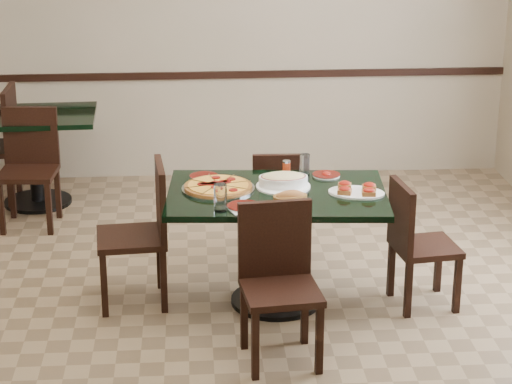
{
  "coord_description": "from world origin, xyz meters",
  "views": [
    {
      "loc": [
        -0.25,
        -5.65,
        2.79
      ],
      "look_at": [
        0.15,
        0.0,
        0.8
      ],
      "focal_mm": 70.0,
      "sensor_mm": 36.0,
      "label": 1
    }
  ],
  "objects": [
    {
      "name": "back_table",
      "position": [
        -1.49,
        2.1,
        0.52
      ],
      "size": [
        1.02,
        0.76,
        0.75
      ],
      "rotation": [
        0.0,
        0.0,
        0.04
      ],
      "color": "black",
      "rests_on": "floor"
    },
    {
      "name": "main_table",
      "position": [
        0.28,
        0.12,
        0.57
      ],
      "size": [
        1.4,
        0.96,
        0.75
      ],
      "rotation": [
        0.0,
        0.0,
        -0.07
      ],
      "color": "black",
      "rests_on": "floor"
    },
    {
      "name": "pepper_shaker",
      "position": [
        0.38,
        0.47,
        0.8
      ],
      "size": [
        0.05,
        0.05,
        0.09
      ],
      "color": "red",
      "rests_on": "main_table"
    },
    {
      "name": "back_chair_near",
      "position": [
        -1.46,
        1.67,
        0.5
      ],
      "size": [
        0.44,
        0.44,
        0.89
      ],
      "rotation": [
        0.0,
        0.0,
        -0.07
      ],
      "color": "black",
      "rests_on": "floor"
    },
    {
      "name": "side_plate_near",
      "position": [
        0.07,
        -0.14,
        0.76
      ],
      "size": [
        0.2,
        0.2,
        0.02
      ],
      "rotation": [
        0.0,
        0.0,
        0.05
      ],
      "color": "white",
      "rests_on": "main_table"
    },
    {
      "name": "room_shell",
      "position": [
        1.02,
        1.73,
        1.17
      ],
      "size": [
        5.5,
        5.5,
        5.5
      ],
      "color": "silver",
      "rests_on": "floor"
    },
    {
      "name": "side_plate_far_l",
      "position": [
        -0.16,
        0.43,
        0.76
      ],
      "size": [
        0.19,
        0.19,
        0.02
      ],
      "rotation": [
        0.0,
        0.0,
        0.09
      ],
      "color": "white",
      "rests_on": "main_table"
    },
    {
      "name": "chair_right",
      "position": [
        1.14,
        0.03,
        0.45
      ],
      "size": [
        0.43,
        0.43,
        0.82
      ],
      "rotation": [
        0.0,
        0.0,
        1.7
      ],
      "color": "black",
      "rests_on": "floor"
    },
    {
      "name": "bruschetta_platter",
      "position": [
        0.77,
        0.05,
        0.77
      ],
      "size": [
        0.4,
        0.33,
        0.05
      ],
      "rotation": [
        0.0,
        0.0,
        -0.3
      ],
      "color": "white",
      "rests_on": "main_table"
    },
    {
      "name": "water_glass_b",
      "position": [
        -0.07,
        -0.19,
        0.83
      ],
      "size": [
        0.08,
        0.08,
        0.16
      ],
      "primitive_type": "cylinder",
      "color": "silver",
      "rests_on": "main_table"
    },
    {
      "name": "water_glass_a",
      "position": [
        0.49,
        0.44,
        0.82
      ],
      "size": [
        0.07,
        0.07,
        0.14
      ],
      "primitive_type": "cylinder",
      "color": "silver",
      "rests_on": "main_table"
    },
    {
      "name": "chair_far",
      "position": [
        0.37,
        0.78,
        0.45
      ],
      "size": [
        0.4,
        0.4,
        0.82
      ],
      "rotation": [
        0.0,
        0.0,
        3.1
      ],
      "color": "black",
      "rests_on": "floor"
    },
    {
      "name": "chair_left",
      "position": [
        -0.54,
        0.21,
        0.51
      ],
      "size": [
        0.46,
        0.46,
        0.92
      ],
      "rotation": [
        0.0,
        0.0,
        -1.48
      ],
      "color": "black",
      "rests_on": "floor"
    },
    {
      "name": "floor",
      "position": [
        0.0,
        0.0,
        0.0
      ],
      "size": [
        5.5,
        5.5,
        0.0
      ],
      "primitive_type": "plane",
      "color": "#7C6547",
      "rests_on": "ground"
    },
    {
      "name": "chair_near",
      "position": [
        0.23,
        -0.55,
        0.5
      ],
      "size": [
        0.46,
        0.46,
        0.9
      ],
      "rotation": [
        0.0,
        0.0,
        0.11
      ],
      "color": "black",
      "rests_on": "floor"
    },
    {
      "name": "bread_basket",
      "position": [
        0.34,
        -0.11,
        0.79
      ],
      "size": [
        0.23,
        0.18,
        0.09
      ],
      "rotation": [
        0.0,
        0.0,
        0.21
      ],
      "color": "brown",
      "rests_on": "main_table"
    },
    {
      "name": "pepperoni_pizza",
      "position": [
        -0.08,
        0.19,
        0.77
      ],
      "size": [
        0.45,
        0.45,
        0.04
      ],
      "rotation": [
        0.0,
        0.0,
        0.25
      ],
      "color": "#A8A9AF",
      "rests_on": "main_table"
    },
    {
      "name": "side_plate_far_r",
      "position": [
        0.63,
        0.41,
        0.76
      ],
      "size": [
        0.18,
        0.18,
        0.03
      ],
      "rotation": [
        0.0,
        0.0,
        0.04
      ],
      "color": "white",
      "rests_on": "main_table"
    },
    {
      "name": "napkin_setting",
      "position": [
        0.05,
        -0.18,
        0.75
      ],
      "size": [
        0.18,
        0.18,
        0.01
      ],
      "rotation": [
        0.0,
        0.0,
        0.32
      ],
      "color": "silver",
      "rests_on": "main_table"
    },
    {
      "name": "lasagna_casserole",
      "position": [
        0.33,
        0.21,
        0.8
      ],
      "size": [
        0.34,
        0.34,
        0.09
      ],
      "rotation": [
        0.0,
        0.0,
        0.03
      ],
      "color": "white",
      "rests_on": "main_table"
    }
  ]
}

